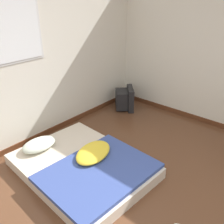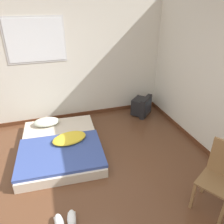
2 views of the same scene
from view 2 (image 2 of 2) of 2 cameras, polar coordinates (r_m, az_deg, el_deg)
The scene contains 6 objects.
ground_plane at distance 3.29m, azimuth -14.01°, elevation -22.97°, with size 20.00×20.00×0.00m, color brown.
wall_back at distance 4.80m, azimuth -18.61°, elevation 11.61°, with size 7.77×0.08×2.60m.
mattress_bed at distance 4.16m, azimuth -13.34°, elevation -8.39°, with size 1.51×1.92×0.31m.
crt_tv at distance 5.24m, azimuth 7.76°, elevation 1.52°, with size 0.57×0.56×0.47m.
wooden_chair at distance 3.18m, azimuth 26.63°, elevation -13.94°, with size 0.57×0.57×0.95m.
sneaker_pair at distance 3.08m, azimuth -12.02°, elevation -26.07°, with size 0.29×0.28×0.10m.
Camera 2 is at (0.08, -2.14, 2.50)m, focal length 35.00 mm.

